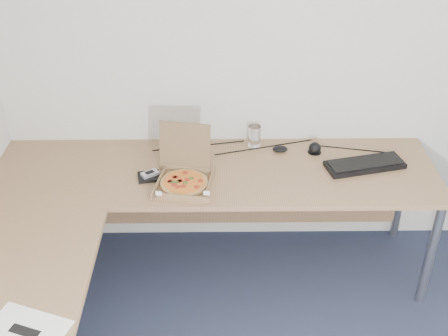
{
  "coord_description": "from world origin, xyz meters",
  "views": [
    {
      "loc": [
        -0.48,
        -1.33,
        2.5
      ],
      "look_at": [
        -0.45,
        1.28,
        0.82
      ],
      "focal_mm": 46.38,
      "sensor_mm": 36.0,
      "label": 1
    }
  ],
  "objects_px": {
    "pizza_box": "(184,179)",
    "keyboard": "(365,165)",
    "wallet": "(149,177)",
    "desk": "(150,221)",
    "drinking_glass": "(254,136)"
  },
  "relations": [
    {
      "from": "desk",
      "to": "pizza_box",
      "type": "xyz_separation_m",
      "value": [
        0.16,
        0.28,
        0.06
      ]
    },
    {
      "from": "desk",
      "to": "keyboard",
      "type": "height_order",
      "value": "keyboard"
    },
    {
      "from": "drinking_glass",
      "to": "wallet",
      "type": "distance_m",
      "value": 0.69
    },
    {
      "from": "desk",
      "to": "wallet",
      "type": "distance_m",
      "value": 0.35
    },
    {
      "from": "drinking_glass",
      "to": "keyboard",
      "type": "distance_m",
      "value": 0.66
    },
    {
      "from": "desk",
      "to": "keyboard",
      "type": "bearing_deg",
      "value": 20.94
    },
    {
      "from": "pizza_box",
      "to": "keyboard",
      "type": "xyz_separation_m",
      "value": [
        1.02,
        0.17,
        -0.02
      ]
    },
    {
      "from": "keyboard",
      "to": "wallet",
      "type": "height_order",
      "value": "keyboard"
    },
    {
      "from": "desk",
      "to": "pizza_box",
      "type": "bearing_deg",
      "value": 60.68
    },
    {
      "from": "pizza_box",
      "to": "keyboard",
      "type": "bearing_deg",
      "value": 19.77
    },
    {
      "from": "keyboard",
      "to": "wallet",
      "type": "bearing_deg",
      "value": 171.34
    },
    {
      "from": "desk",
      "to": "wallet",
      "type": "relative_size",
      "value": 21.04
    },
    {
      "from": "keyboard",
      "to": "wallet",
      "type": "distance_m",
      "value": 1.22
    },
    {
      "from": "keyboard",
      "to": "wallet",
      "type": "relative_size",
      "value": 3.74
    },
    {
      "from": "pizza_box",
      "to": "keyboard",
      "type": "height_order",
      "value": "pizza_box"
    }
  ]
}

